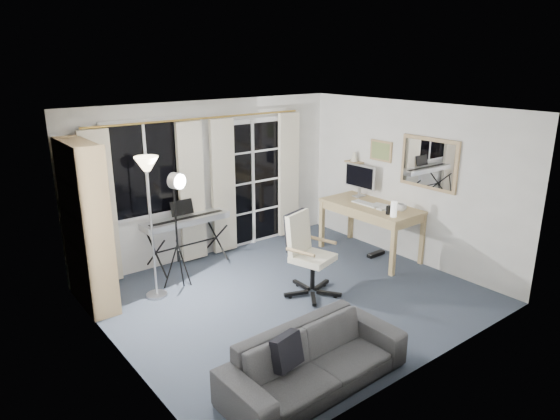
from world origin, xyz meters
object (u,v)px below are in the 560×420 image
object	(u,v)px
bookshelf	(84,231)
office_chair	(305,247)
mug	(402,207)
sofa	(315,351)
studio_light	(177,195)
desk	(371,211)
monitor	(360,178)
torchiere_lamp	(148,186)
keyboard_piano	(186,221)

from	to	relation	value
bookshelf	office_chair	world-z (taller)	bookshelf
mug	sofa	xyz separation A→B (m)	(-2.97, -1.42, -0.53)
studio_light	office_chair	world-z (taller)	studio_light
desk	monitor	bearing A→B (deg)	65.44
office_chair	desk	xyz separation A→B (m)	(1.66, 0.36, 0.08)
bookshelf	studio_light	bearing A→B (deg)	-11.41
mug	office_chair	bearing A→B (deg)	175.54
torchiere_lamp	keyboard_piano	world-z (taller)	torchiere_lamp
bookshelf	studio_light	xyz separation A→B (m)	(1.13, -0.24, 0.32)
studio_light	office_chair	bearing A→B (deg)	-64.32
keyboard_piano	monitor	world-z (taller)	monitor
bookshelf	sofa	xyz separation A→B (m)	(1.13, -2.93, -0.62)
studio_light	monitor	world-z (taller)	studio_light
sofa	monitor	bearing A→B (deg)	36.38
sofa	mug	bearing A→B (deg)	24.25
torchiere_lamp	keyboard_piano	bearing A→B (deg)	37.01
studio_light	mug	xyz separation A→B (m)	(2.98, -1.26, -0.41)
monitor	mug	world-z (taller)	monitor
torchiere_lamp	keyboard_piano	xyz separation A→B (m)	(0.77, 0.58, -0.77)
keyboard_piano	mug	xyz separation A→B (m)	(2.59, -1.82, 0.18)
studio_light	desk	world-z (taller)	studio_light
torchiere_lamp	sofa	distance (m)	2.92
mug	bookshelf	bearing A→B (deg)	159.85
keyboard_piano	monitor	size ratio (longest dim) A/B	2.20
torchiere_lamp	mug	bearing A→B (deg)	-20.22
monitor	sofa	size ratio (longest dim) A/B	0.32
bookshelf	mug	world-z (taller)	bookshelf
office_chair	monitor	distance (m)	2.09
bookshelf	sofa	size ratio (longest dim) A/B	1.11
sofa	studio_light	bearing A→B (deg)	88.78
monitor	office_chair	bearing A→B (deg)	-157.40
torchiere_lamp	office_chair	world-z (taller)	torchiere_lamp
studio_light	desk	bearing A→B (deg)	-36.41
mug	desk	bearing A→B (deg)	101.31
keyboard_piano	office_chair	xyz separation A→B (m)	(0.83, -1.68, -0.07)
keyboard_piano	sofa	bearing A→B (deg)	-98.01
bookshelf	sofa	distance (m)	3.20
torchiere_lamp	office_chair	xyz separation A→B (m)	(1.60, -1.10, -0.85)
monitor	sofa	world-z (taller)	monitor
office_chair	desk	bearing A→B (deg)	-4.25
office_chair	monitor	bearing A→B (deg)	7.07
desk	office_chair	bearing A→B (deg)	-168.71
mug	studio_light	bearing A→B (deg)	157.03
keyboard_piano	desk	size ratio (longest dim) A/B	0.84
sofa	office_chair	bearing A→B (deg)	50.85
bookshelf	desk	world-z (taller)	bookshelf
studio_light	office_chair	size ratio (longest dim) A/B	1.49
keyboard_piano	sofa	distance (m)	3.29
torchiere_lamp	monitor	distance (m)	3.49
keyboard_piano	office_chair	bearing A→B (deg)	-65.08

